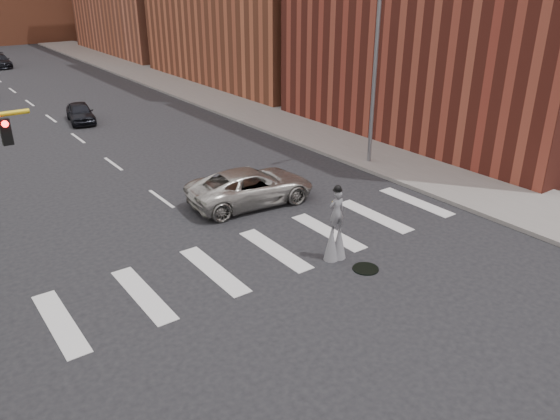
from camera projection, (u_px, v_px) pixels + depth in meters
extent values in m
plane|color=black|center=(261.00, 271.00, 18.65)|extent=(160.00, 160.00, 0.00)
cube|color=slate|center=(215.00, 97.00, 43.85)|extent=(5.00, 90.00, 0.18)
cylinder|color=black|center=(366.00, 269.00, 18.78)|extent=(0.90, 0.90, 0.04)
cylinder|color=slate|center=(374.00, 78.00, 27.21)|extent=(0.20, 0.20, 9.00)
cube|color=black|center=(6.00, 132.00, 15.24)|extent=(0.28, 0.18, 0.75)
cylinder|color=#FF0C0C|center=(5.00, 124.00, 15.07)|extent=(0.18, 0.06, 0.18)
cylinder|color=#382416|center=(339.00, 244.00, 19.35)|extent=(0.07, 0.07, 1.04)
cylinder|color=#382416|center=(331.00, 246.00, 19.22)|extent=(0.07, 0.07, 1.04)
cone|color=slate|center=(339.00, 241.00, 19.30)|extent=(0.52, 0.52, 1.30)
cone|color=slate|center=(331.00, 243.00, 19.17)|extent=(0.52, 0.52, 1.30)
imported|color=slate|center=(337.00, 212.00, 18.76)|extent=(0.63, 0.47, 1.58)
sphere|color=black|center=(338.00, 189.00, 18.42)|extent=(0.26, 0.26, 0.26)
cylinder|color=black|center=(338.00, 190.00, 18.44)|extent=(0.34, 0.34, 0.02)
cube|color=yellow|center=(335.00, 199.00, 18.70)|extent=(0.22, 0.05, 0.10)
imported|color=#B6B3AC|center=(251.00, 187.00, 23.83)|extent=(5.86, 3.16, 1.56)
imported|color=black|center=(80.00, 113.00, 36.74)|extent=(2.16, 4.08, 1.32)
imported|color=black|center=(0.00, 61.00, 57.67)|extent=(1.94, 4.60, 1.32)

